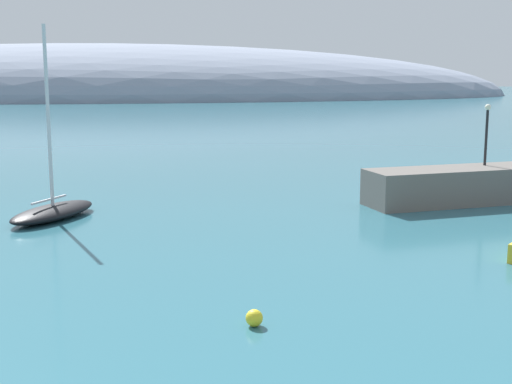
% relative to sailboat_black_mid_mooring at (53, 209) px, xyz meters
% --- Properties ---
extents(distant_ridge, '(246.13, 83.85, 30.32)m').
position_rel_sailboat_black_mid_mooring_xyz_m(distant_ridge, '(-8.42, 170.31, -0.51)').
color(distant_ridge, gray).
rests_on(distant_ridge, ground).
extents(sailboat_black_mid_mooring, '(5.09, 6.39, 9.98)m').
position_rel_sailboat_black_mid_mooring_xyz_m(sailboat_black_mid_mooring, '(0.00, 0.00, 0.00)').
color(sailboat_black_mid_mooring, black).
rests_on(sailboat_black_mid_mooring, water).
extents(mooring_buoy_yellow, '(0.53, 0.53, 0.53)m').
position_rel_sailboat_black_mid_mooring_xyz_m(mooring_buoy_yellow, '(8.10, -16.95, -0.25)').
color(mooring_buoy_yellow, yellow).
rests_on(mooring_buoy_yellow, water).
extents(harbor_lamp_post, '(0.36, 0.36, 3.63)m').
position_rel_sailboat_black_mid_mooring_xyz_m(harbor_lamp_post, '(24.86, 1.71, 3.86)').
color(harbor_lamp_post, black).
rests_on(harbor_lamp_post, breakwater_rocks).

